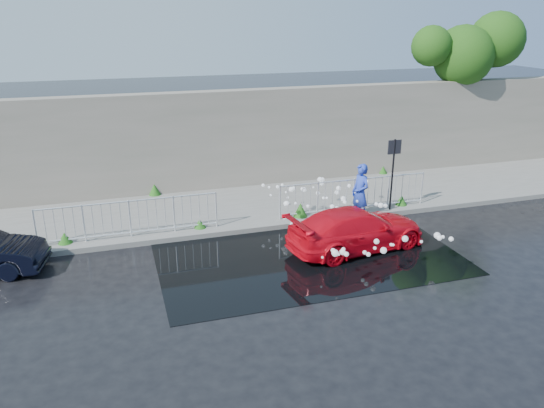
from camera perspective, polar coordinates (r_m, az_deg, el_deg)
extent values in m
plane|color=black|center=(13.57, 3.22, -7.44)|extent=(90.00, 90.00, 0.00)
cube|color=#5F5E5A|center=(17.92, -2.31, -0.19)|extent=(30.00, 4.00, 0.15)
cube|color=#5F5E5A|center=(16.12, -0.47, -2.51)|extent=(30.00, 0.25, 0.16)
cube|color=#6A6659|center=(19.45, -4.08, 7.01)|extent=(30.00, 0.60, 3.50)
cube|color=black|center=(14.57, 3.71, -5.42)|extent=(8.00, 5.00, 0.01)
cylinder|color=black|center=(17.41, 12.80, 2.80)|extent=(0.06, 0.06, 2.50)
cube|color=black|center=(17.15, 13.05, 5.99)|extent=(0.45, 0.04, 0.45)
cylinder|color=#332114|center=(24.43, 19.14, 10.06)|extent=(0.36, 0.36, 5.00)
sphere|color=#1A4610|center=(23.26, 19.87, 14.78)|extent=(2.42, 2.42, 2.42)
sphere|color=#1A4610|center=(24.15, 23.02, 15.98)|extent=(2.22, 2.22, 2.22)
sphere|color=#1A4610|center=(22.38, 16.78, 15.97)|extent=(1.57, 1.57, 1.57)
cylinder|color=silver|center=(15.79, -24.11, -2.40)|extent=(0.05, 0.05, 1.10)
cylinder|color=silver|center=(15.88, -6.03, -0.57)|extent=(0.05, 0.05, 1.10)
cylinder|color=silver|center=(15.46, -15.21, 0.29)|extent=(5.00, 0.04, 0.04)
cylinder|color=silver|center=(15.79, -14.90, -2.96)|extent=(5.00, 0.04, 0.04)
cylinder|color=silver|center=(16.35, 0.85, 0.15)|extent=(0.05, 0.05, 1.10)
cylinder|color=silver|center=(18.44, 15.81, 1.69)|extent=(0.05, 0.05, 1.10)
cylinder|color=silver|center=(17.08, 8.87, 2.63)|extent=(5.00, 0.04, 0.04)
cylinder|color=silver|center=(17.39, 8.71, -0.36)|extent=(5.00, 0.04, 0.04)
cone|color=#1E4512|center=(15.90, -21.40, -3.41)|extent=(0.40, 0.40, 0.31)
cone|color=#1E4512|center=(16.00, -7.77, -2.10)|extent=(0.36, 0.36, 0.26)
cone|color=#1E4512|center=(16.72, 3.08, -0.62)|extent=(0.44, 0.44, 0.44)
cone|color=#1E4512|center=(18.24, 13.76, 0.41)|extent=(0.38, 0.38, 0.34)
cone|color=#1E4512|center=(19.14, -12.52, 1.53)|extent=(0.42, 0.42, 0.39)
cone|color=#1E4512|center=(21.70, 11.85, 3.63)|extent=(0.34, 0.34, 0.30)
sphere|color=white|center=(16.81, 3.26, 1.63)|extent=(0.11, 0.11, 0.11)
sphere|color=white|center=(16.57, 2.08, 1.58)|extent=(0.16, 0.16, 0.16)
sphere|color=white|center=(16.24, 10.34, -1.38)|extent=(0.08, 0.08, 0.08)
sphere|color=white|center=(15.53, 2.09, -2.16)|extent=(0.09, 0.09, 0.09)
sphere|color=white|center=(16.23, 6.99, -0.49)|extent=(0.14, 0.14, 0.14)
sphere|color=white|center=(17.44, 8.30, 1.95)|extent=(0.13, 0.13, 0.13)
sphere|color=white|center=(17.45, 5.17, 2.65)|extent=(0.17, 0.17, 0.17)
sphere|color=white|center=(17.17, 1.11, 2.05)|extent=(0.10, 0.10, 0.10)
sphere|color=white|center=(16.96, 12.10, -0.19)|extent=(0.14, 0.14, 0.14)
sphere|color=white|center=(15.78, 3.51, -2.08)|extent=(0.09, 0.09, 0.09)
sphere|color=white|center=(16.63, 3.45, 1.55)|extent=(0.16, 0.16, 0.16)
sphere|color=white|center=(17.93, 9.80, 2.81)|extent=(0.15, 0.15, 0.15)
sphere|color=white|center=(16.46, 1.73, 0.70)|extent=(0.08, 0.08, 0.08)
sphere|color=white|center=(16.75, 9.21, 0.31)|extent=(0.12, 0.12, 0.12)
sphere|color=white|center=(15.67, 1.26, -1.45)|extent=(0.13, 0.13, 0.13)
sphere|color=white|center=(16.74, 7.66, 0.56)|extent=(0.17, 0.17, 0.17)
sphere|color=white|center=(16.02, 6.08, -0.92)|extent=(0.16, 0.16, 0.16)
sphere|color=white|center=(15.66, 5.51, -1.95)|extent=(0.14, 0.14, 0.14)
sphere|color=white|center=(16.05, 5.71, -1.55)|extent=(0.18, 0.18, 0.18)
sphere|color=white|center=(15.22, 2.43, -3.35)|extent=(0.06, 0.06, 0.06)
sphere|color=white|center=(17.14, 4.47, 1.80)|extent=(0.06, 0.06, 0.06)
sphere|color=white|center=(16.78, 9.73, -0.37)|extent=(0.13, 0.13, 0.13)
sphere|color=white|center=(16.79, 5.91, 0.65)|extent=(0.08, 0.08, 0.08)
sphere|color=white|center=(16.06, 6.14, -0.95)|extent=(0.11, 0.11, 0.11)
sphere|color=white|center=(16.17, 1.65, 0.08)|extent=(0.14, 0.14, 0.14)
sphere|color=white|center=(16.68, 7.83, 0.20)|extent=(0.12, 0.12, 0.12)
sphere|color=white|center=(16.78, 2.31, 1.69)|extent=(0.12, 0.12, 0.12)
sphere|color=white|center=(15.91, 6.72, -1.64)|extent=(0.08, 0.08, 0.08)
sphere|color=white|center=(17.37, 7.17, 1.69)|extent=(0.16, 0.16, 0.16)
sphere|color=white|center=(16.63, 5.55, 0.66)|extent=(0.09, 0.09, 0.09)
sphere|color=white|center=(16.86, 11.15, -0.01)|extent=(0.13, 0.13, 0.13)
sphere|color=white|center=(16.09, 7.18, -1.13)|extent=(0.06, 0.06, 0.06)
sphere|color=white|center=(16.77, 4.95, 1.19)|extent=(0.13, 0.13, 0.13)
sphere|color=white|center=(17.54, 5.44, 2.63)|extent=(0.15, 0.15, 0.15)
sphere|color=white|center=(17.08, 6.97, 1.24)|extent=(0.14, 0.14, 0.14)
sphere|color=white|center=(16.77, 0.59, 1.86)|extent=(0.11, 0.11, 0.11)
sphere|color=white|center=(16.50, 6.48, -0.28)|extent=(0.15, 0.15, 0.15)
sphere|color=white|center=(16.10, 3.88, -0.23)|extent=(0.10, 0.10, 0.10)
sphere|color=white|center=(16.00, 2.54, 0.08)|extent=(0.08, 0.08, 0.08)
sphere|color=white|center=(16.80, -0.97, 2.03)|extent=(0.11, 0.11, 0.11)
sphere|color=white|center=(15.92, 1.52, 0.04)|extent=(0.16, 0.16, 0.16)
sphere|color=white|center=(17.20, 8.97, 1.22)|extent=(0.09, 0.09, 0.09)
sphere|color=white|center=(17.54, 5.37, 2.23)|extent=(0.15, 0.15, 0.15)
sphere|color=white|center=(16.71, 11.61, -0.13)|extent=(0.17, 0.17, 0.17)
sphere|color=white|center=(17.95, 10.24, 2.40)|extent=(0.08, 0.08, 0.08)
sphere|color=white|center=(16.36, -0.14, 0.95)|extent=(0.07, 0.07, 0.07)
sphere|color=white|center=(16.58, 1.50, 1.27)|extent=(0.06, 0.06, 0.06)
sphere|color=white|center=(17.00, -0.31, 1.80)|extent=(0.09, 0.09, 0.09)
sphere|color=white|center=(13.89, 9.94, -5.15)|extent=(0.11, 0.11, 0.11)
sphere|color=white|center=(13.75, 14.13, -3.65)|extent=(0.16, 0.16, 0.16)
sphere|color=white|center=(13.05, 7.68, -4.85)|extent=(0.10, 0.10, 0.10)
sphere|color=white|center=(13.45, 5.44, -5.74)|extent=(0.07, 0.07, 0.07)
sphere|color=white|center=(12.92, 11.00, -4.68)|extent=(0.08, 0.08, 0.08)
sphere|color=white|center=(13.71, 12.70, -4.29)|extent=(0.08, 0.08, 0.08)
sphere|color=white|center=(12.82, 6.58, -4.98)|extent=(0.11, 0.11, 0.11)
sphere|color=white|center=(14.31, 17.56, -3.49)|extent=(0.14, 0.14, 0.14)
sphere|color=white|center=(13.77, 15.77, -3.92)|extent=(0.08, 0.08, 0.08)
sphere|color=white|center=(13.18, 7.19, -5.41)|extent=(0.07, 0.07, 0.07)
sphere|color=white|center=(14.55, 17.34, -3.25)|extent=(0.18, 0.18, 0.18)
sphere|color=white|center=(13.88, 11.18, -3.98)|extent=(0.14, 0.14, 0.14)
sphere|color=white|center=(12.23, 8.00, -5.37)|extent=(0.12, 0.12, 0.12)
sphere|color=white|center=(13.63, 12.91, -4.31)|extent=(0.07, 0.07, 0.07)
sphere|color=white|center=(13.37, 11.91, -4.91)|extent=(0.17, 0.17, 0.17)
sphere|color=white|center=(12.59, 7.60, -5.15)|extent=(0.15, 0.15, 0.15)
sphere|color=white|center=(12.34, 6.81, -5.27)|extent=(0.17, 0.17, 0.17)
sphere|color=white|center=(13.74, 18.71, -3.59)|extent=(0.12, 0.12, 0.12)
sphere|color=white|center=(14.41, 17.90, -3.39)|extent=(0.10, 0.10, 0.10)
sphere|color=white|center=(13.75, 10.32, -5.36)|extent=(0.12, 0.12, 0.12)
imported|color=red|center=(14.87, 9.08, -2.68)|extent=(4.19, 2.19, 1.16)
imported|color=#233CB3|center=(16.74, 9.48, 1.18)|extent=(0.58, 0.76, 1.86)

